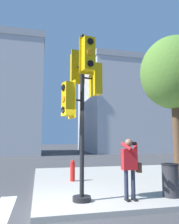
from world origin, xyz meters
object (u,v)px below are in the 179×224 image
at_px(traffic_signal_pole, 82,89).
at_px(street_tree, 174,74).
at_px(trash_bin, 170,180).
at_px(fire_hydrant, 73,171).
at_px(person_photographer, 130,163).

height_order(traffic_signal_pole, street_tree, street_tree).
height_order(street_tree, trash_bin, street_tree).
distance_m(traffic_signal_pole, fire_hydrant, 3.83).
bearing_deg(fire_hydrant, street_tree, -12.64).
xyz_separation_m(person_photographer, street_tree, (2.95, 2.09, 3.34)).
distance_m(person_photographer, trash_bin, 1.34).
bearing_deg(person_photographer, street_tree, 35.40).
xyz_separation_m(traffic_signal_pole, trash_bin, (2.53, -0.13, -2.54)).
height_order(person_photographer, fire_hydrant, person_photographer).
xyz_separation_m(traffic_signal_pole, street_tree, (4.24, 1.90, 1.30)).
height_order(person_photographer, trash_bin, person_photographer).
bearing_deg(fire_hydrant, person_photographer, -69.82).
distance_m(fire_hydrant, trash_bin, 3.76).
relative_size(street_tree, fire_hydrant, 7.25).
relative_size(person_photographer, fire_hydrant, 2.00).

